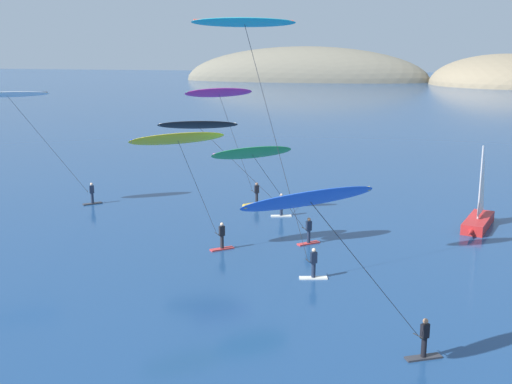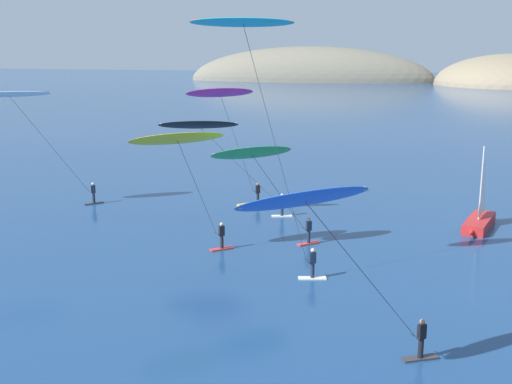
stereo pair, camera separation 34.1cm
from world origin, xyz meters
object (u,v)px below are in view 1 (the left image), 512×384
object	(u,v)px
kitesurfer_cyan	(252,49)
kitesurfer_black	(205,132)
kitesurfer_white	(13,102)
kitesurfer_blue	(323,215)
kitesurfer_magenta	(222,102)
kitesurfer_green	(256,159)
sailboat_near	(478,219)
kitesurfer_yellow	(181,146)

from	to	relation	value
kitesurfer_cyan	kitesurfer_black	size ratio (longest dim) A/B	1.45
kitesurfer_black	kitesurfer_white	xyz separation A→B (m)	(-14.33, -0.72, 1.84)
kitesurfer_blue	kitesurfer_cyan	bearing A→B (deg)	115.51
kitesurfer_magenta	kitesurfer_cyan	bearing A→B (deg)	-69.49
kitesurfer_cyan	kitesurfer_white	size ratio (longest dim) A/B	1.50
kitesurfer_magenta	kitesurfer_green	distance (m)	11.49
sailboat_near	kitesurfer_blue	size ratio (longest dim) A/B	0.77
kitesurfer_green	kitesurfer_white	world-z (taller)	kitesurfer_white
kitesurfer_magenta	kitesurfer_cyan	size ratio (longest dim) A/B	0.68
kitesurfer_green	kitesurfer_yellow	bearing A→B (deg)	-157.44
kitesurfer_magenta	kitesurfer_black	xyz separation A→B (m)	(-0.35, -3.45, -1.81)
kitesurfer_magenta	kitesurfer_cyan	xyz separation A→B (m)	(5.88, -15.72, 3.91)
kitesurfer_black	kitesurfer_green	bearing A→B (deg)	-52.09
sailboat_near	kitesurfer_cyan	size ratio (longest dim) A/B	0.44
kitesurfer_cyan	kitesurfer_white	xyz separation A→B (m)	(-20.56, 11.55, -3.88)
sailboat_near	kitesurfer_cyan	xyz separation A→B (m)	(-12.59, -13.66, 11.37)
kitesurfer_yellow	kitesurfer_cyan	xyz separation A→B (m)	(5.08, -3.90, 5.45)
kitesurfer_white	kitesurfer_blue	bearing A→B (deg)	-40.24
kitesurfer_yellow	kitesurfer_black	xyz separation A→B (m)	(-1.16, 8.36, -0.28)
kitesurfer_black	kitesurfer_white	world-z (taller)	kitesurfer_white
sailboat_near	kitesurfer_cyan	distance (m)	21.78
sailboat_near	kitesurfer_black	bearing A→B (deg)	-175.76
kitesurfer_yellow	kitesurfer_white	bearing A→B (deg)	153.71
kitesurfer_magenta	kitesurfer_white	world-z (taller)	kitesurfer_magenta
sailboat_near	kitesurfer_black	xyz separation A→B (m)	(-18.82, -1.39, 5.64)
sailboat_near	kitesurfer_magenta	bearing A→B (deg)	173.64
kitesurfer_yellow	kitesurfer_cyan	world-z (taller)	kitesurfer_cyan
kitesurfer_black	sailboat_near	bearing A→B (deg)	4.24
kitesurfer_magenta	kitesurfer_yellow	world-z (taller)	kitesurfer_magenta
kitesurfer_black	kitesurfer_blue	bearing A→B (deg)	-63.70
kitesurfer_green	kitesurfer_blue	size ratio (longest dim) A/B	0.86
kitesurfer_green	kitesurfer_black	distance (m)	8.49
kitesurfer_yellow	kitesurfer_black	world-z (taller)	kitesurfer_yellow
sailboat_near	kitesurfer_green	xyz separation A→B (m)	(-13.62, -8.08, 5.04)
kitesurfer_cyan	kitesurfer_black	xyz separation A→B (m)	(-6.23, 12.27, -5.72)
sailboat_near	kitesurfer_white	xyz separation A→B (m)	(-33.15, -2.11, 7.49)
sailboat_near	kitesurfer_yellow	xyz separation A→B (m)	(-17.67, -9.76, 5.92)
kitesurfer_yellow	kitesurfer_black	bearing A→B (deg)	97.87
kitesurfer_green	kitesurfer_blue	bearing A→B (deg)	-69.66
kitesurfer_yellow	kitesurfer_green	xyz separation A→B (m)	(4.05, 1.68, -0.88)
kitesurfer_yellow	kitesurfer_blue	bearing A→B (deg)	-54.56
kitesurfer_yellow	kitesurfer_green	distance (m)	4.47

